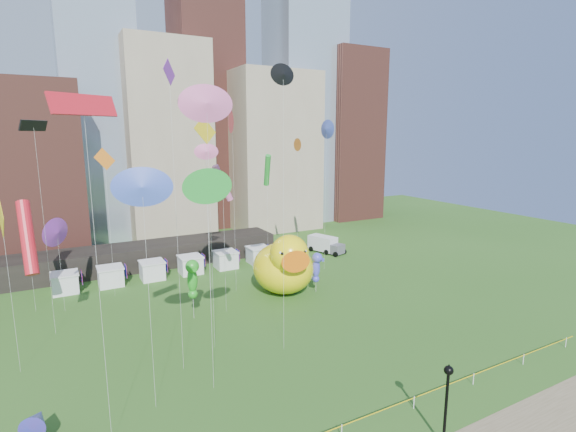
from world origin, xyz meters
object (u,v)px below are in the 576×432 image
seahorse_green (192,276)px  lamppost (447,396)px  small_duck (292,281)px  big_duck (284,265)px  box_truck (325,244)px  seahorse_purple (317,265)px

seahorse_green → lamppost: size_ratio=1.16×
small_duck → seahorse_green: (-12.24, -1.63, 3.04)m
big_duck → seahorse_green: big_duck is taller
lamppost → box_truck: 43.54m
big_duck → seahorse_purple: (3.40, -1.58, -0.08)m
small_duck → seahorse_purple: (2.57, -1.34, 1.87)m
small_duck → lamppost: 27.11m
seahorse_purple → big_duck: bearing=139.1°
seahorse_green → box_truck: 29.62m
big_duck → box_truck: bearing=54.8°
box_truck → seahorse_green: bearing=-168.8°
seahorse_purple → seahorse_green: bearing=165.2°
lamppost → box_truck: (17.76, 39.70, -1.98)m
big_duck → lamppost: size_ratio=1.95×
big_duck → small_duck: big_duck is taller
small_duck → box_truck: 18.61m
box_truck → lamppost: bearing=-132.7°
small_duck → seahorse_purple: bearing=-13.4°
small_duck → lamppost: (-4.46, -26.68, 1.79)m
big_duck → seahorse_green: 11.62m
big_duck → seahorse_green: bearing=-157.9°
seahorse_green → seahorse_purple: size_ratio=1.28×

